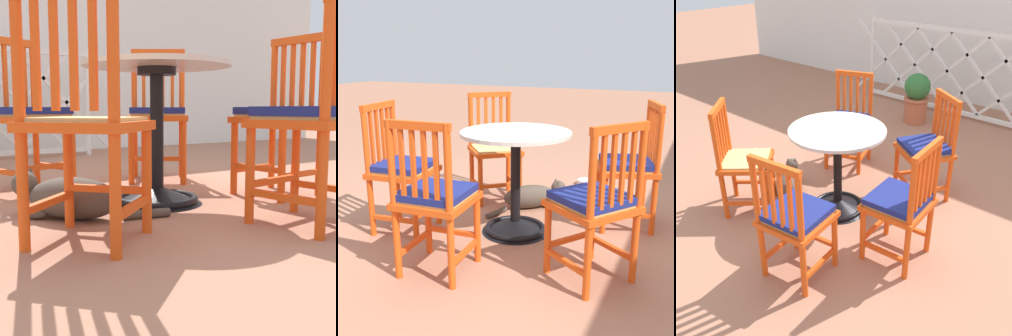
{
  "view_description": "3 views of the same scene",
  "coord_description": "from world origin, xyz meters",
  "views": [
    {
      "loc": [
        -1.33,
        -1.9,
        0.49
      ],
      "look_at": [
        0.02,
        0.1,
        0.18
      ],
      "focal_mm": 48.93,
      "sensor_mm": 36.0,
      "label": 1
    },
    {
      "loc": [
        2.58,
        1.26,
        1.26
      ],
      "look_at": [
        0.13,
        0.11,
        0.52
      ],
      "focal_mm": 46.08,
      "sensor_mm": 36.0,
      "label": 2
    },
    {
      "loc": [
        1.82,
        -2.04,
        1.95
      ],
      "look_at": [
        0.04,
        0.07,
        0.44
      ],
      "focal_mm": 43.03,
      "sensor_mm": 36.0,
      "label": 3
    }
  ],
  "objects": [
    {
      "name": "orange_chair_at_corner",
      "position": [
        0.24,
        -0.65,
        0.45
      ],
      "size": [
        0.45,
        0.45,
        0.91
      ],
      "color": "#E04C14",
      "rests_on": "ground_plane"
    },
    {
      "name": "orange_chair_facing_out",
      "position": [
        -0.66,
        -0.37,
        0.43
      ],
      "size": [
        0.56,
        0.56,
        0.91
      ],
      "color": "#E04C14",
      "rests_on": "ground_plane"
    },
    {
      "name": "tabby_cat",
      "position": [
        -0.58,
        0.04,
        0.1
      ],
      "size": [
        0.61,
        0.49,
        0.23
      ],
      "color": "#4C4238",
      "rests_on": "ground_plane"
    },
    {
      "name": "orange_chair_by_planter",
      "position": [
        0.37,
        0.76,
        0.45
      ],
      "size": [
        0.55,
        0.55,
        0.91
      ],
      "color": "#E04C14",
      "rests_on": "ground_plane"
    },
    {
      "name": "orange_chair_near_fence",
      "position": [
        -0.51,
        0.8,
        0.45
      ],
      "size": [
        0.51,
        0.51,
        0.91
      ],
      "color": "#E04C14",
      "rests_on": "ground_plane"
    },
    {
      "name": "cafe_table",
      "position": [
        -0.06,
        0.1,
        0.28
      ],
      "size": [
        0.76,
        0.76,
        0.73
      ],
      "color": "black",
      "rests_on": "ground_plane"
    },
    {
      "name": "pet_water_bowl",
      "position": [
        -1.37,
        0.27,
        0.03
      ],
      "size": [
        0.17,
        0.17,
        0.05
      ],
      "primitive_type": "cylinder",
      "color": "silver",
      "rests_on": "ground_plane"
    },
    {
      "name": "ground_plane",
      "position": [
        0.0,
        0.0,
        0.0
      ],
      "size": [
        24.0,
        24.0,
        0.0
      ],
      "primitive_type": "plane",
      "color": "#A36B51"
    },
    {
      "name": "orange_chair_tucked_in",
      "position": [
        0.66,
        -0.08,
        0.45
      ],
      "size": [
        0.43,
        0.43,
        0.91
      ],
      "color": "#E04C14",
      "rests_on": "ground_plane"
    }
  ]
}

